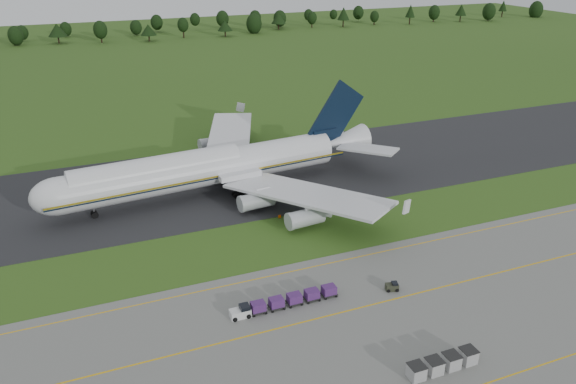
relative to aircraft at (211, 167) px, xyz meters
name	(u,v)px	position (x,y,z in m)	size (l,w,h in m)	color
ground	(288,238)	(7.13, -22.65, -5.59)	(600.00, 600.00, 0.00)	#2E5018
apron	(396,368)	(7.13, -56.65, -5.56)	(300.00, 52.00, 0.06)	slate
taxiway	(239,178)	(7.13, 5.35, -5.55)	(300.00, 40.00, 0.08)	black
apron_markings	(367,332)	(7.13, -49.63, -5.52)	(300.00, 30.20, 0.01)	#DFA40D
tree_line	(121,29)	(6.25, 197.32, 0.28)	(528.00, 23.54, 11.40)	black
aircraft	(211,167)	(0.00, 0.00, 0.00)	(69.85, 67.56, 19.56)	silver
baggage_train	(283,301)	(-0.78, -40.48, -4.68)	(15.46, 1.64, 1.58)	silver
utility_cart	(392,287)	(15.09, -42.58, -5.05)	(2.01, 1.50, 0.99)	#292C1F
uld_row	(443,363)	(11.87, -58.91, -4.61)	(9.05, 1.85, 1.83)	#9B9B9B
edge_markers	(320,209)	(16.60, -15.15, -5.31)	(16.77, 0.30, 0.60)	#F85007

